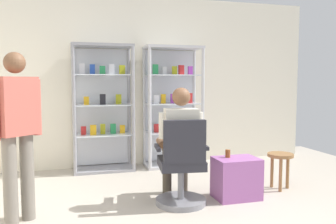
{
  "coord_description": "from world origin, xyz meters",
  "views": [
    {
      "loc": [
        -1.05,
        -2.67,
        1.36
      ],
      "look_at": [
        0.06,
        1.27,
        1.0
      ],
      "focal_mm": 37.87,
      "sensor_mm": 36.0,
      "label": 1
    }
  ],
  "objects_px": {
    "display_cabinet_left": "(103,107)",
    "standing_customer": "(17,126)",
    "seated_shopkeeper": "(179,139)",
    "wooden_stool": "(280,161)",
    "storage_crate": "(236,178)",
    "tea_glass": "(228,153)",
    "office_chair": "(182,170)",
    "display_cabinet_right": "(172,106)"
  },
  "relations": [
    {
      "from": "display_cabinet_left",
      "to": "standing_customer",
      "type": "bearing_deg",
      "value": -117.8
    },
    {
      "from": "seated_shopkeeper",
      "to": "tea_glass",
      "type": "relative_size",
      "value": 14.1
    },
    {
      "from": "display_cabinet_left",
      "to": "seated_shopkeeper",
      "type": "relative_size",
      "value": 1.47
    },
    {
      "from": "wooden_stool",
      "to": "storage_crate",
      "type": "bearing_deg",
      "value": -166.42
    },
    {
      "from": "tea_glass",
      "to": "display_cabinet_right",
      "type": "bearing_deg",
      "value": 95.76
    },
    {
      "from": "seated_shopkeeper",
      "to": "display_cabinet_left",
      "type": "bearing_deg",
      "value": 112.34
    },
    {
      "from": "display_cabinet_right",
      "to": "seated_shopkeeper",
      "type": "xyz_separation_m",
      "value": [
        -0.41,
        -1.68,
        -0.25
      ]
    },
    {
      "from": "office_chair",
      "to": "tea_glass",
      "type": "height_order",
      "value": "office_chair"
    },
    {
      "from": "office_chair",
      "to": "tea_glass",
      "type": "bearing_deg",
      "value": 11.96
    },
    {
      "from": "display_cabinet_right",
      "to": "office_chair",
      "type": "relative_size",
      "value": 1.98
    },
    {
      "from": "seated_shopkeeper",
      "to": "storage_crate",
      "type": "distance_m",
      "value": 0.82
    },
    {
      "from": "display_cabinet_left",
      "to": "display_cabinet_right",
      "type": "height_order",
      "value": "same"
    },
    {
      "from": "display_cabinet_left",
      "to": "wooden_stool",
      "type": "xyz_separation_m",
      "value": [
        2.04,
        -1.61,
        -0.6
      ]
    },
    {
      "from": "office_chair",
      "to": "display_cabinet_right",
      "type": "bearing_deg",
      "value": 76.86
    },
    {
      "from": "tea_glass",
      "to": "storage_crate",
      "type": "bearing_deg",
      "value": -36.83
    },
    {
      "from": "tea_glass",
      "to": "standing_customer",
      "type": "height_order",
      "value": "standing_customer"
    },
    {
      "from": "standing_customer",
      "to": "display_cabinet_right",
      "type": "bearing_deg",
      "value": 41.68
    },
    {
      "from": "display_cabinet_left",
      "to": "storage_crate",
      "type": "distance_m",
      "value": 2.35
    },
    {
      "from": "storage_crate",
      "to": "tea_glass",
      "type": "relative_size",
      "value": 5.49
    },
    {
      "from": "wooden_stool",
      "to": "seated_shopkeeper",
      "type": "bearing_deg",
      "value": -177.02
    },
    {
      "from": "display_cabinet_left",
      "to": "tea_glass",
      "type": "bearing_deg",
      "value": -53.44
    },
    {
      "from": "office_chair",
      "to": "seated_shopkeeper",
      "type": "xyz_separation_m",
      "value": [
        0.02,
        0.16,
        0.32
      ]
    },
    {
      "from": "office_chair",
      "to": "standing_customer",
      "type": "relative_size",
      "value": 0.59
    },
    {
      "from": "display_cabinet_right",
      "to": "standing_customer",
      "type": "xyz_separation_m",
      "value": [
        -2.07,
        -1.85,
        -0.03
      ]
    },
    {
      "from": "display_cabinet_left",
      "to": "wooden_stool",
      "type": "height_order",
      "value": "display_cabinet_left"
    },
    {
      "from": "standing_customer",
      "to": "wooden_stool",
      "type": "distance_m",
      "value": 3.08
    },
    {
      "from": "storage_crate",
      "to": "display_cabinet_left",
      "type": "bearing_deg",
      "value": 127.31
    },
    {
      "from": "seated_shopkeeper",
      "to": "standing_customer",
      "type": "xyz_separation_m",
      "value": [
        -1.66,
        -0.16,
        0.22
      ]
    },
    {
      "from": "tea_glass",
      "to": "standing_customer",
      "type": "distance_m",
      "value": 2.29
    },
    {
      "from": "display_cabinet_right",
      "to": "standing_customer",
      "type": "relative_size",
      "value": 1.17
    },
    {
      "from": "storage_crate",
      "to": "tea_glass",
      "type": "height_order",
      "value": "tea_glass"
    },
    {
      "from": "tea_glass",
      "to": "standing_customer",
      "type": "xyz_separation_m",
      "value": [
        -2.25,
        -0.13,
        0.41
      ]
    },
    {
      "from": "display_cabinet_left",
      "to": "standing_customer",
      "type": "height_order",
      "value": "display_cabinet_left"
    },
    {
      "from": "display_cabinet_left",
      "to": "office_chair",
      "type": "bearing_deg",
      "value": -70.06
    },
    {
      "from": "display_cabinet_left",
      "to": "wooden_stool",
      "type": "bearing_deg",
      "value": -38.26
    },
    {
      "from": "display_cabinet_left",
      "to": "office_chair",
      "type": "relative_size",
      "value": 1.98
    },
    {
      "from": "display_cabinet_left",
      "to": "standing_customer",
      "type": "xyz_separation_m",
      "value": [
        -0.97,
        -1.85,
        -0.03
      ]
    },
    {
      "from": "display_cabinet_left",
      "to": "display_cabinet_right",
      "type": "distance_m",
      "value": 1.1
    },
    {
      "from": "storage_crate",
      "to": "tea_glass",
      "type": "bearing_deg",
      "value": 143.17
    },
    {
      "from": "tea_glass",
      "to": "standing_customer",
      "type": "relative_size",
      "value": 0.06
    },
    {
      "from": "seated_shopkeeper",
      "to": "standing_customer",
      "type": "distance_m",
      "value": 1.69
    },
    {
      "from": "office_chair",
      "to": "tea_glass",
      "type": "distance_m",
      "value": 0.63
    }
  ]
}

